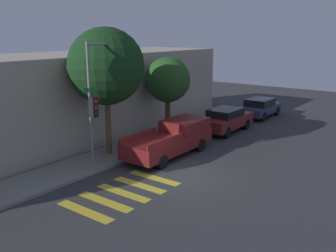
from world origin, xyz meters
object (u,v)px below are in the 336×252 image
(pickup_truck, at_px, (172,138))
(sedan_near_corner, at_px, (226,119))
(traffic_light_pole, at_px, (97,92))
(sedan_middle, at_px, (260,107))
(tree_midblock, at_px, (168,80))
(tree_near_corner, at_px, (106,67))

(pickup_truck, distance_m, sedan_near_corner, 5.81)
(traffic_light_pole, height_order, sedan_middle, traffic_light_pole)
(traffic_light_pole, height_order, tree_midblock, traffic_light_pole)
(traffic_light_pole, bearing_deg, sedan_middle, -4.82)
(sedan_middle, xyz_separation_m, tree_near_corner, (-13.35, 2.44, 3.82))
(sedan_middle, xyz_separation_m, tree_midblock, (-8.33, 2.44, 2.67))
(traffic_light_pole, height_order, pickup_truck, traffic_light_pole)
(pickup_truck, relative_size, sedan_near_corner, 1.26)
(pickup_truck, xyz_separation_m, sedan_middle, (11.20, 0.00, -0.11))
(traffic_light_pole, distance_m, sedan_near_corner, 10.19)
(sedan_middle, height_order, tree_midblock, tree_midblock)
(sedan_near_corner, bearing_deg, pickup_truck, -180.00)
(tree_midblock, bearing_deg, pickup_truck, -139.63)
(pickup_truck, relative_size, sedan_middle, 1.29)
(sedan_near_corner, distance_m, tree_midblock, 4.63)
(traffic_light_pole, distance_m, pickup_truck, 4.95)
(tree_midblock, bearing_deg, traffic_light_pole, -170.20)
(tree_near_corner, xyz_separation_m, tree_midblock, (5.02, 0.00, -1.15))
(pickup_truck, bearing_deg, sedan_near_corner, 0.00)
(sedan_middle, relative_size, tree_midblock, 0.88)
(sedan_middle, distance_m, tree_midblock, 9.08)
(pickup_truck, bearing_deg, sedan_middle, 0.00)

